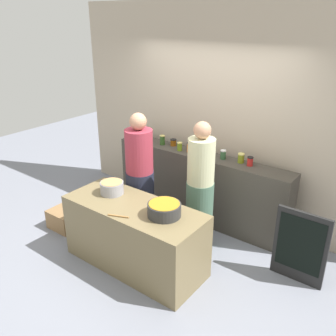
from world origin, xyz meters
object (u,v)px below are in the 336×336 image
(preserve_jar_3, at_px, (180,146))
(cooking_pot_center, at_px, (164,210))
(bread_crate, at_px, (64,219))
(preserve_jar_2, at_px, (173,142))
(preserve_jar_7, at_px, (241,158))
(preserve_jar_4, at_px, (189,147))
(preserve_jar_0, at_px, (146,137))
(cook_with_tongs, at_px, (140,182))
(preserve_jar_5, at_px, (199,149))
(preserve_jar_1, at_px, (162,140))
(chalkboard_sign, at_px, (300,247))
(preserve_jar_8, at_px, (250,161))
(cooking_pot_left, at_px, (112,188))
(cook_in_cap, at_px, (200,193))
(wooden_spoon, at_px, (118,216))
(preserve_jar_6, at_px, (223,155))

(preserve_jar_3, distance_m, cooking_pot_center, 1.51)
(bread_crate, bearing_deg, preserve_jar_2, 59.90)
(preserve_jar_2, distance_m, preserve_jar_7, 1.11)
(preserve_jar_4, relative_size, bread_crate, 0.34)
(preserve_jar_0, height_order, cook_with_tongs, cook_with_tongs)
(preserve_jar_5, xyz_separation_m, bread_crate, (-1.32, -1.41, -0.93))
(preserve_jar_1, bearing_deg, chalkboard_sign, -12.37)
(preserve_jar_8, xyz_separation_m, cook_with_tongs, (-1.13, -0.87, -0.30))
(bread_crate, bearing_deg, preserve_jar_0, 74.80)
(preserve_jar_5, bearing_deg, cooking_pot_left, -106.12)
(preserve_jar_5, distance_m, cook_in_cap, 0.83)
(preserve_jar_2, height_order, chalkboard_sign, preserve_jar_2)
(preserve_jar_7, xyz_separation_m, wooden_spoon, (-0.56, -1.73, -0.26))
(wooden_spoon, bearing_deg, preserve_jar_0, 121.31)
(preserve_jar_6, xyz_separation_m, chalkboard_sign, (1.31, -0.54, -0.63))
(cook_with_tongs, bearing_deg, cook_in_cap, 14.88)
(preserve_jar_1, distance_m, chalkboard_sign, 2.46)
(preserve_jar_2, height_order, preserve_jar_7, preserve_jar_7)
(preserve_jar_7, bearing_deg, preserve_jar_3, -173.03)
(cooking_pot_left, bearing_deg, preserve_jar_8, 49.54)
(chalkboard_sign, bearing_deg, bread_crate, -163.64)
(preserve_jar_6, relative_size, chalkboard_sign, 0.14)
(preserve_jar_1, bearing_deg, preserve_jar_4, -1.49)
(cook_with_tongs, bearing_deg, preserve_jar_6, 49.32)
(cooking_pot_left, height_order, cooking_pot_center, cooking_pot_left)
(preserve_jar_3, height_order, wooden_spoon, preserve_jar_3)
(preserve_jar_5, relative_size, cooking_pot_center, 0.33)
(preserve_jar_1, height_order, chalkboard_sign, preserve_jar_1)
(preserve_jar_8, relative_size, cook_with_tongs, 0.07)
(preserve_jar_2, height_order, cook_with_tongs, cook_with_tongs)
(preserve_jar_2, distance_m, preserve_jar_5, 0.48)
(cooking_pot_left, bearing_deg, preserve_jar_4, 79.40)
(preserve_jar_3, bearing_deg, preserve_jar_2, 149.29)
(preserve_jar_1, distance_m, preserve_jar_7, 1.27)
(preserve_jar_4, height_order, preserve_jar_7, preserve_jar_4)
(preserve_jar_5, bearing_deg, cook_in_cap, -55.71)
(preserve_jar_7, bearing_deg, wooden_spoon, -107.93)
(preserve_jar_3, relative_size, cook_in_cap, 0.07)
(preserve_jar_1, bearing_deg, cooking_pot_left, -79.19)
(cooking_pot_center, bearing_deg, preserve_jar_4, 113.60)
(preserve_jar_0, bearing_deg, preserve_jar_2, 8.86)
(wooden_spoon, xyz_separation_m, cook_in_cap, (0.37, 1.06, -0.04))
(preserve_jar_5, relative_size, chalkboard_sign, 0.14)
(preserve_jar_5, xyz_separation_m, cooking_pot_center, (0.45, -1.38, -0.19))
(preserve_jar_2, bearing_deg, wooden_spoon, -72.55)
(preserve_jar_5, bearing_deg, wooden_spoon, -87.72)
(preserve_jar_3, height_order, preserve_jar_8, preserve_jar_3)
(cooking_pot_left, relative_size, cook_in_cap, 0.17)
(preserve_jar_4, bearing_deg, cooking_pot_left, -100.60)
(cooking_pot_left, relative_size, chalkboard_sign, 0.32)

